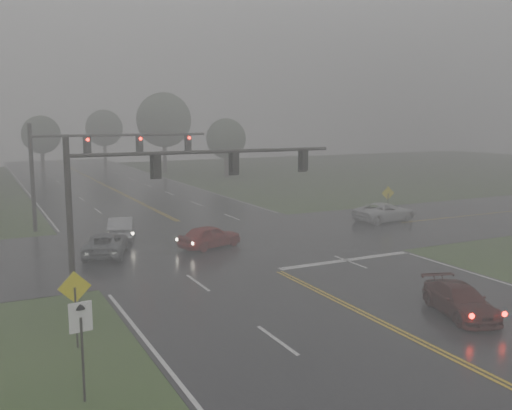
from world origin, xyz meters
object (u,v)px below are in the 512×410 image
car_grey (106,255)px  sedan_maroon (459,315)px  sedan_red (210,248)px  signal_gantry_near (161,180)px  pickup_white (385,221)px  signal_gantry_far (90,155)px  sedan_silver (122,238)px

car_grey → sedan_maroon: bearing=141.8°
sedan_maroon → sedan_red: bearing=122.9°
sedan_red → signal_gantry_near: bearing=122.9°
sedan_maroon → car_grey: car_grey is taller
sedan_red → car_grey: sedan_red is taller
sedan_red → pickup_white: size_ratio=0.80×
pickup_white → signal_gantry_far: 22.67m
pickup_white → signal_gantry_near: size_ratio=0.38×
sedan_maroon → sedan_silver: sedan_silver is taller
car_grey → sedan_red: bearing=-169.7°
pickup_white → signal_gantry_far: (-20.61, 7.84, 5.28)m
sedan_silver → sedan_maroon: bearing=129.4°
sedan_red → car_grey: (-6.11, 0.98, 0.00)m
sedan_maroon → signal_gantry_far: size_ratio=0.33×
sedan_silver → signal_gantry_far: bearing=-62.8°
pickup_white → signal_gantry_far: bearing=65.0°
car_grey → pickup_white: size_ratio=0.92×
sedan_red → car_grey: 6.19m
sedan_maroon → sedan_red: (-4.52, 15.77, 0.00)m
car_grey → signal_gantry_near: size_ratio=0.35×
pickup_white → sedan_red: bearing=94.4°
car_grey → signal_gantry_near: signal_gantry_near is taller
sedan_silver → car_grey: sedan_silver is taller
signal_gantry_far → sedan_red: bearing=-63.2°
car_grey → signal_gantry_far: bearing=-76.6°
sedan_maroon → pickup_white: bearing=75.7°
signal_gantry_near → signal_gantry_far: (-0.24, 16.28, 0.25)m
sedan_maroon → sedan_silver: 22.65m
sedan_silver → signal_gantry_far: (-0.93, 5.03, 5.28)m
sedan_maroon → signal_gantry_far: signal_gantry_far is taller
sedan_maroon → signal_gantry_near: (-9.40, 9.66, 5.03)m
sedan_silver → signal_gantry_far: 7.36m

